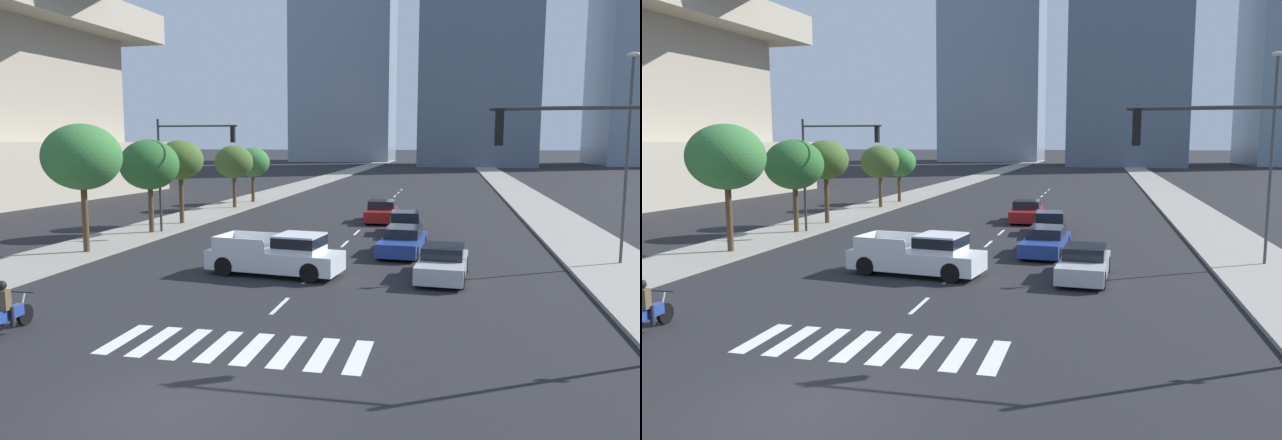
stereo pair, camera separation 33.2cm
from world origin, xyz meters
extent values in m
plane|color=#232326|center=(0.00, 0.00, 0.00)|extent=(800.00, 800.00, 0.00)
cube|color=gray|center=(11.99, 30.00, 0.07)|extent=(4.00, 260.00, 0.15)
cube|color=gray|center=(-11.99, 30.00, 0.07)|extent=(4.00, 260.00, 0.15)
cube|color=silver|center=(-3.15, 3.67, 0.00)|extent=(0.45, 2.40, 0.01)
cube|color=silver|center=(-2.25, 3.67, 0.00)|extent=(0.45, 2.40, 0.01)
cube|color=silver|center=(-1.35, 3.67, 0.00)|extent=(0.45, 2.40, 0.01)
cube|color=silver|center=(-0.45, 3.67, 0.00)|extent=(0.45, 2.40, 0.01)
cube|color=silver|center=(0.45, 3.67, 0.00)|extent=(0.45, 2.40, 0.01)
cube|color=silver|center=(1.35, 3.67, 0.00)|extent=(0.45, 2.40, 0.01)
cube|color=silver|center=(2.25, 3.67, 0.00)|extent=(0.45, 2.40, 0.01)
cube|color=silver|center=(3.15, 3.67, 0.00)|extent=(0.45, 2.40, 0.01)
cube|color=silver|center=(0.00, 7.67, 0.00)|extent=(0.14, 2.00, 0.01)
cube|color=silver|center=(0.00, 11.67, 0.00)|extent=(0.14, 2.00, 0.01)
cube|color=silver|center=(0.00, 15.67, 0.00)|extent=(0.14, 2.00, 0.01)
cube|color=silver|center=(0.00, 19.67, 0.00)|extent=(0.14, 2.00, 0.01)
cube|color=silver|center=(0.00, 23.67, 0.00)|extent=(0.14, 2.00, 0.01)
cube|color=silver|center=(0.00, 27.67, 0.00)|extent=(0.14, 2.00, 0.01)
cube|color=silver|center=(0.00, 31.67, 0.00)|extent=(0.14, 2.00, 0.01)
cube|color=silver|center=(0.00, 35.67, 0.00)|extent=(0.14, 2.00, 0.01)
cube|color=silver|center=(0.00, 39.67, 0.00)|extent=(0.14, 2.00, 0.01)
cube|color=silver|center=(0.00, 43.67, 0.00)|extent=(0.14, 2.00, 0.01)
cube|color=silver|center=(0.00, 47.67, 0.00)|extent=(0.14, 2.00, 0.01)
cube|color=silver|center=(0.00, 51.67, 0.00)|extent=(0.14, 2.00, 0.01)
cube|color=silver|center=(0.00, 55.67, 0.00)|extent=(0.14, 2.00, 0.01)
cylinder|color=black|center=(-6.56, 4.19, 0.30)|extent=(0.15, 0.60, 0.60)
cube|color=navy|center=(-6.53, 3.44, 0.52)|extent=(0.27, 1.22, 0.32)
cylinder|color=#B2B2B7|center=(-6.56, 4.09, 0.60)|extent=(0.07, 0.32, 0.67)
cylinder|color=black|center=(-6.56, 4.14, 0.97)|extent=(0.70, 0.07, 0.04)
cube|color=brown|center=(-6.52, 3.34, 0.96)|extent=(0.37, 0.25, 0.55)
cylinder|color=black|center=(-6.35, 3.44, 0.47)|extent=(0.12, 0.12, 0.55)
cube|color=silver|center=(-1.45, 11.99, 0.59)|extent=(5.46, 2.56, 0.75)
cube|color=silver|center=(-0.40, 11.85, 1.32)|extent=(1.89, 1.95, 0.70)
cube|color=black|center=(-0.40, 11.85, 1.40)|extent=(1.92, 1.99, 0.39)
cube|color=silver|center=(-2.48, 13.04, 1.25)|extent=(2.20, 0.36, 0.55)
cube|color=silver|center=(-2.71, 11.23, 1.25)|extent=(2.20, 0.36, 0.55)
cube|color=silver|center=(-3.69, 12.28, 1.25)|extent=(0.31, 1.82, 0.55)
cylinder|color=black|center=(0.44, 12.60, 0.38)|extent=(0.79, 0.36, 0.76)
cylinder|color=black|center=(0.22, 10.92, 0.38)|extent=(0.79, 0.36, 0.76)
cylinder|color=black|center=(-3.11, 13.06, 0.38)|extent=(0.79, 0.36, 0.76)
cylinder|color=black|center=(-3.33, 11.38, 0.38)|extent=(0.79, 0.36, 0.76)
cube|color=#B7BABF|center=(5.01, 12.72, 0.47)|extent=(2.00, 4.40, 0.63)
cube|color=black|center=(5.02, 12.93, 1.02)|extent=(1.65, 2.03, 0.46)
cylinder|color=black|center=(5.69, 11.21, 0.32)|extent=(0.26, 0.65, 0.64)
cylinder|color=black|center=(4.14, 11.31, 0.32)|extent=(0.26, 0.65, 0.64)
cylinder|color=black|center=(5.88, 14.13, 0.32)|extent=(0.26, 0.65, 0.64)
cylinder|color=black|center=(4.32, 14.23, 0.32)|extent=(0.26, 0.65, 0.64)
cube|color=navy|center=(3.11, 17.61, 0.47)|extent=(2.09, 4.87, 0.62)
cube|color=black|center=(3.12, 17.85, 1.01)|extent=(1.71, 2.24, 0.46)
cylinder|color=black|center=(3.81, 15.94, 0.32)|extent=(0.26, 0.65, 0.64)
cylinder|color=black|center=(2.20, 16.05, 0.32)|extent=(0.26, 0.65, 0.64)
cylinder|color=black|center=(4.02, 19.18, 0.32)|extent=(0.26, 0.65, 0.64)
cylinder|color=black|center=(2.41, 19.28, 0.32)|extent=(0.26, 0.65, 0.64)
cube|color=black|center=(2.75, 23.64, 0.44)|extent=(2.06, 4.41, 0.56)
cube|color=black|center=(2.73, 23.86, 0.99)|extent=(1.66, 2.04, 0.55)
cylinder|color=black|center=(3.63, 22.26, 0.32)|extent=(0.27, 0.66, 0.64)
cylinder|color=black|center=(2.11, 22.13, 0.32)|extent=(0.27, 0.66, 0.64)
cylinder|color=black|center=(3.39, 25.16, 0.32)|extent=(0.27, 0.66, 0.64)
cylinder|color=black|center=(1.86, 25.03, 0.32)|extent=(0.27, 0.66, 0.64)
cube|color=maroon|center=(0.85, 28.62, 0.51)|extent=(2.03, 4.34, 0.69)
cube|color=black|center=(0.84, 28.83, 1.12)|extent=(1.73, 1.98, 0.53)
cylinder|color=black|center=(1.76, 27.19, 0.32)|extent=(0.24, 0.65, 0.64)
cylinder|color=black|center=(0.04, 27.13, 0.32)|extent=(0.24, 0.65, 0.64)
cylinder|color=black|center=(1.66, 30.10, 0.32)|extent=(0.24, 0.65, 0.64)
cylinder|color=black|center=(-0.06, 30.04, 0.32)|extent=(0.24, 0.65, 0.64)
cylinder|color=#333335|center=(8.60, 5.33, 6.00)|extent=(4.99, 0.10, 0.10)
cube|color=black|center=(6.35, 5.33, 5.55)|extent=(0.20, 0.28, 0.90)
sphere|color=red|center=(6.35, 5.33, 5.85)|extent=(0.18, 0.18, 0.18)
sphere|color=orange|center=(6.35, 5.33, 5.55)|extent=(0.18, 0.18, 0.18)
sphere|color=green|center=(6.35, 5.33, 5.25)|extent=(0.18, 0.18, 0.18)
cylinder|color=#333335|center=(-10.79, 20.76, 3.31)|extent=(0.14, 0.14, 6.32)
cylinder|color=#333335|center=(-8.46, 20.76, 6.07)|extent=(4.65, 0.10, 0.10)
cube|color=black|center=(-6.39, 20.76, 5.62)|extent=(0.20, 0.28, 0.90)
sphere|color=red|center=(-6.39, 20.76, 5.92)|extent=(0.18, 0.18, 0.18)
sphere|color=orange|center=(-6.39, 20.76, 5.62)|extent=(0.18, 0.18, 0.18)
sphere|color=green|center=(-6.39, 20.76, 5.32)|extent=(0.18, 0.18, 0.18)
cube|color=#19662D|center=(-10.79, 20.76, 3.15)|extent=(0.60, 0.04, 0.18)
cylinder|color=#3F3F42|center=(12.29, 16.62, 4.37)|extent=(0.12, 0.12, 8.44)
ellipsoid|color=beige|center=(12.29, 16.62, 8.69)|extent=(0.50, 0.24, 0.20)
cylinder|color=#4C3823|center=(-11.19, 14.18, 1.63)|extent=(0.28, 0.28, 2.95)
ellipsoid|color=#387538|center=(-11.19, 14.18, 4.52)|extent=(3.54, 3.54, 3.01)
cylinder|color=#4C3823|center=(-11.19, 20.38, 1.39)|extent=(0.28, 0.28, 2.48)
ellipsoid|color=#2D662D|center=(-11.19, 20.38, 3.94)|extent=(3.27, 3.27, 2.78)
cylinder|color=#4C3823|center=(-11.19, 24.29, 1.55)|extent=(0.28, 0.28, 2.80)
ellipsoid|color=#426028|center=(-11.19, 24.29, 4.09)|extent=(2.86, 2.86, 2.43)
cylinder|color=#4C3823|center=(-11.19, 33.69, 1.32)|extent=(0.28, 0.28, 2.34)
ellipsoid|color=#426028|center=(-11.19, 33.69, 3.68)|extent=(2.97, 2.97, 2.52)
cylinder|color=#4C3823|center=(-11.19, 38.18, 1.25)|extent=(0.28, 0.28, 2.20)
ellipsoid|color=#387538|center=(-11.19, 38.18, 3.51)|extent=(2.89, 2.89, 2.46)
camera|label=1|loc=(5.21, -10.19, 5.18)|focal=33.57mm
camera|label=2|loc=(5.54, -10.12, 5.18)|focal=33.57mm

